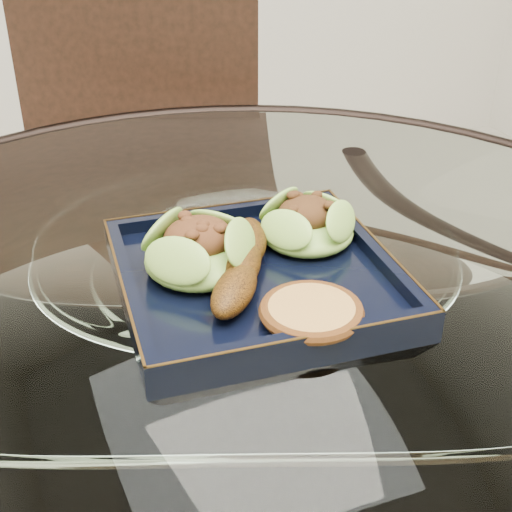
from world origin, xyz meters
name	(u,v)px	position (x,y,z in m)	size (l,w,h in m)	color
dining_table	(247,398)	(0.00, 0.00, 0.60)	(1.13, 1.13, 0.77)	white
dining_chair	(139,213)	(0.00, 0.55, 0.58)	(0.58, 0.58, 1.05)	#331A11
navy_plate	(256,282)	(0.00, -0.02, 0.77)	(0.27, 0.27, 0.02)	black
lettuce_wrap_left	(200,253)	(-0.05, 0.00, 0.80)	(0.11, 0.11, 0.04)	#5C8B28
lettuce_wrap_right	(307,227)	(0.08, 0.02, 0.80)	(0.10, 0.10, 0.04)	#609C2D
roasted_plantain	(242,264)	(-0.02, -0.03, 0.80)	(0.17, 0.04, 0.03)	#5A3309
crumb_patty	(311,313)	(0.02, -0.12, 0.79)	(0.08, 0.08, 0.02)	#C79042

